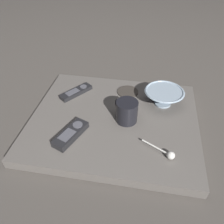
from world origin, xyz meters
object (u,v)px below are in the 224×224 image
Objects in this scene: coffee_mug at (127,111)px; drink_coaster at (128,92)px; tv_remote_far at (71,134)px; teaspoon at (168,154)px; tv_remote_near at (76,92)px; cereal_bowl at (164,96)px.

drink_coaster is at bearing -84.94° from coffee_mug.
teaspoon is at bearing 174.33° from tv_remote_far.
teaspoon is at bearing 143.99° from tv_remote_near.
drink_coaster is at bearing -20.08° from cereal_bowl.
coffee_mug is at bearing -44.67° from teaspoon.
cereal_bowl reaches higher than tv_remote_near.
coffee_mug reaches higher than tv_remote_far.
coffee_mug is 0.62× the size of tv_remote_far.
coffee_mug is 0.23m from tv_remote_far.
coffee_mug is at bearing 151.00° from tv_remote_near.
tv_remote_far is (0.33, 0.26, -0.03)m from cereal_bowl.
tv_remote_near reaches higher than drink_coaster.
coffee_mug reaches higher than teaspoon.
tv_remote_far is (0.19, 0.13, -0.03)m from coffee_mug.
drink_coaster is at bearing -62.88° from teaspoon.
teaspoon is 0.76× the size of tv_remote_near.
tv_remote_far is 1.67× the size of drink_coaster.
cereal_bowl is at bearing -137.20° from coffee_mug.
teaspoon reaches higher than tv_remote_near.
cereal_bowl is at bearing 159.92° from drink_coaster.
tv_remote_near is at bearing 12.80° from drink_coaster.
cereal_bowl is at bearing 179.17° from tv_remote_near.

